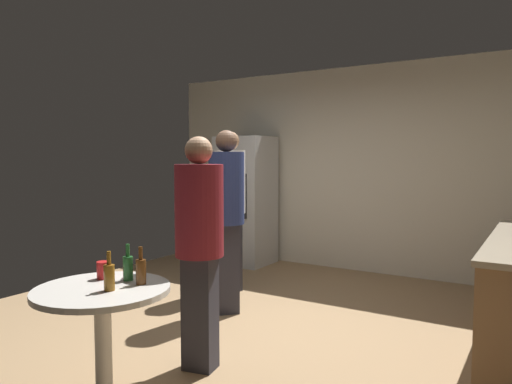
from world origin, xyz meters
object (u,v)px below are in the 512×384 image
refrigerator (246,200)px  beer_bottle_amber (109,276)px  beer_bottle_brown (141,271)px  beer_bottle_green (128,267)px  person_in_navy_shirt (227,206)px  foreground_table (102,305)px  person_in_maroon_shirt (199,235)px  person_in_white_shirt (230,198)px  plastic_cup_red (103,270)px

refrigerator → beer_bottle_amber: refrigerator is taller
beer_bottle_brown → beer_bottle_green: (-0.14, 0.02, 0.00)m
beer_bottle_brown → person_in_navy_shirt: (-0.53, 1.65, 0.22)m
beer_bottle_amber → foreground_table: bearing=166.4°
beer_bottle_brown → beer_bottle_green: same height
refrigerator → person_in_navy_shirt: (1.02, -1.92, 0.14)m
person_in_maroon_shirt → person_in_white_shirt: (-0.95, 1.75, 0.09)m
foreground_table → beer_bottle_amber: size_ratio=3.48×
beer_bottle_green → plastic_cup_red: beer_bottle_green is taller
foreground_table → beer_bottle_green: 0.27m
beer_bottle_green → beer_bottle_brown: bearing=-9.7°
person_in_white_shirt → person_in_navy_shirt: size_ratio=1.02×
plastic_cup_red → person_in_maroon_shirt: bearing=60.9°
foreground_table → person_in_white_shirt: size_ratio=0.45×
person_in_maroon_shirt → person_in_navy_shirt: person_in_navy_shirt is taller
beer_bottle_amber → plastic_cup_red: (-0.25, 0.16, -0.03)m
person_in_white_shirt → person_in_navy_shirt: person_in_white_shirt is taller
beer_bottle_brown → plastic_cup_red: 0.30m
refrigerator → plastic_cup_red: refrigerator is taller
beer_bottle_amber → plastic_cup_red: size_ratio=2.09×
beer_bottle_green → person_in_navy_shirt: 1.69m
plastic_cup_red → refrigerator: bearing=109.1°
beer_bottle_amber → person_in_maroon_shirt: bearing=84.2°
beer_bottle_brown → person_in_maroon_shirt: 0.56m
refrigerator → foreground_table: (1.41, -3.75, -0.27)m
refrigerator → beer_bottle_amber: (1.50, -3.77, -0.08)m
foreground_table → plastic_cup_red: plastic_cup_red is taller
plastic_cup_red → person_in_white_shirt: size_ratio=0.06×
person_in_navy_shirt → person_in_maroon_shirt: bearing=-19.0°
foreground_table → beer_bottle_amber: beer_bottle_amber is taller
plastic_cup_red → person_in_maroon_shirt: size_ratio=0.07×
beer_bottle_amber → person_in_maroon_shirt: size_ratio=0.14×
foreground_table → person_in_white_shirt: 2.63m
foreground_table → beer_bottle_green: bearing=87.4°
refrigerator → person_in_white_shirt: bearing=-64.2°
refrigerator → person_in_white_shirt: 1.43m
beer_bottle_brown → beer_bottle_green: 0.14m
beer_bottle_amber → plastic_cup_red: 0.30m
refrigerator → person_in_navy_shirt: refrigerator is taller
person_in_navy_shirt → beer_bottle_brown: bearing=-27.6°
beer_bottle_green → person_in_navy_shirt: person_in_navy_shirt is taller
foreground_table → beer_bottle_brown: beer_bottle_brown is taller
foreground_table → person_in_maroon_shirt: bearing=77.1°
beer_bottle_brown → person_in_maroon_shirt: (0.02, 0.54, 0.15)m
plastic_cup_red → person_in_white_shirt: bearing=105.2°
refrigerator → beer_bottle_green: (1.41, -3.55, -0.08)m
beer_bottle_amber → beer_bottle_green: size_ratio=1.00×
beer_bottle_brown → refrigerator: bearing=113.5°
beer_bottle_green → person_in_navy_shirt: size_ratio=0.13×
beer_bottle_amber → beer_bottle_green: (-0.08, 0.22, 0.00)m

